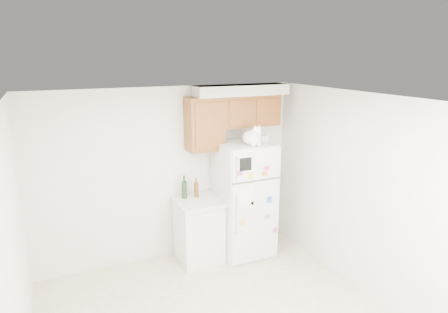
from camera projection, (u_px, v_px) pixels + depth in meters
room_shell at (228, 179)px, 4.11m from camera, size 3.84×4.04×2.52m
refrigerator at (244, 199)px, 5.88m from camera, size 0.76×0.78×1.70m
base_counter at (199, 230)px, 5.77m from camera, size 0.64×0.64×0.92m
cat at (253, 137)px, 5.50m from camera, size 0.30×0.43×0.31m
storage_box_back at (255, 137)px, 5.84m from camera, size 0.18×0.13×0.10m
storage_box_front at (262, 138)px, 5.76m from camera, size 0.18×0.16×0.09m
bottle_green at (184, 187)px, 5.69m from camera, size 0.08×0.08×0.34m
bottle_amber at (196, 187)px, 5.74m from camera, size 0.07×0.07×0.29m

